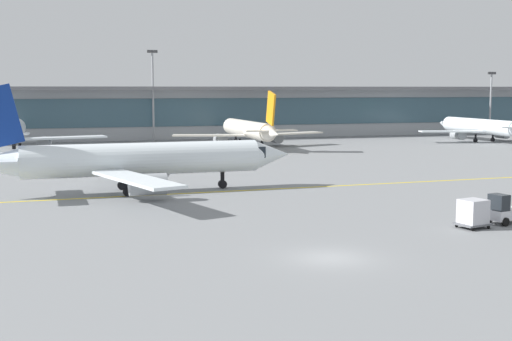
# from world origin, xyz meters

# --- Properties ---
(ground_plane) EXTENTS (400.00, 400.00, 0.00)m
(ground_plane) POSITION_xyz_m (0.00, 0.00, 0.00)
(ground_plane) COLOR gray
(taxiway_centreline_stripe) EXTENTS (109.93, 4.72, 0.01)m
(taxiway_centreline_stripe) POSITION_xyz_m (-7.20, 24.89, 0.00)
(taxiway_centreline_stripe) COLOR yellow
(taxiway_centreline_stripe) RESTS_ON ground_plane
(terminal_concourse) EXTENTS (206.30, 11.00, 9.60)m
(terminal_concourse) POSITION_xyz_m (0.00, 91.73, 4.92)
(terminal_concourse) COLOR #9EA3A8
(terminal_concourse) RESTS_ON ground_plane
(gate_airplane_1) EXTENTS (28.27, 30.45, 10.09)m
(gate_airplane_1) POSITION_xyz_m (-21.99, 67.95, 3.02)
(gate_airplane_1) COLOR white
(gate_airplane_1) RESTS_ON ground_plane
(gate_airplane_2) EXTENTS (25.19, 27.10, 8.98)m
(gate_airplane_2) POSITION_xyz_m (14.47, 70.35, 2.69)
(gate_airplane_2) COLOR silver
(gate_airplane_2) RESTS_ON ground_plane
(gate_airplane_3) EXTENTS (24.29, 26.08, 8.65)m
(gate_airplane_3) POSITION_xyz_m (56.45, 69.28, 2.59)
(gate_airplane_3) COLOR white
(gate_airplane_3) RESTS_ON ground_plane
(taxiing_regional_jet) EXTENTS (29.38, 27.33, 9.74)m
(taxiing_regional_jet) POSITION_xyz_m (-7.58, 26.87, 2.92)
(taxiing_regional_jet) COLOR white
(taxiing_regional_jet) RESTS_ON ground_plane
(baggage_tug) EXTENTS (2.86, 2.12, 2.10)m
(baggage_tug) POSITION_xyz_m (15.17, 5.60, 0.89)
(baggage_tug) COLOR silver
(baggage_tug) RESTS_ON ground_plane
(cargo_dolly_lead) EXTENTS (2.42, 2.05, 1.94)m
(cargo_dolly_lead) POSITION_xyz_m (12.25, 4.88, 1.05)
(cargo_dolly_lead) COLOR #595B60
(cargo_dolly_lead) RESTS_ON ground_plane
(apron_light_mast_1) EXTENTS (1.80, 0.36, 15.92)m
(apron_light_mast_1) POSITION_xyz_m (1.27, 85.63, 8.66)
(apron_light_mast_1) COLOR gray
(apron_light_mast_1) RESTS_ON ground_plane
(apron_light_mast_2) EXTENTS (1.80, 0.36, 12.54)m
(apron_light_mast_2) POSITION_xyz_m (68.47, 83.83, 6.94)
(apron_light_mast_2) COLOR gray
(apron_light_mast_2) RESTS_ON ground_plane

